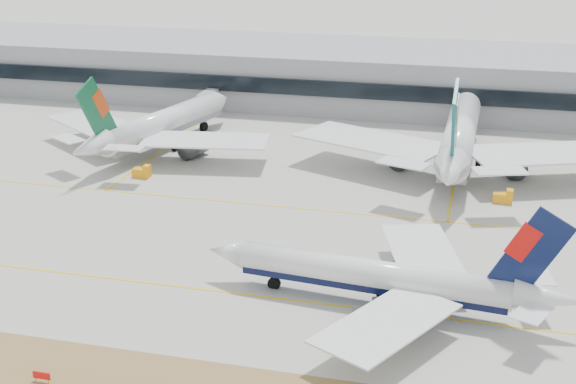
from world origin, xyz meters
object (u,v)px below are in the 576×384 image
(widebody_cathay, at_px, (459,139))
(terminal, at_px, (348,74))
(taxiing_airliner, at_px, (385,278))
(widebody_eva, at_px, (159,126))

(widebody_cathay, relative_size, terminal, 0.25)
(taxiing_airliner, height_order, widebody_cathay, widebody_cathay)
(widebody_eva, xyz_separation_m, terminal, (32.50, 56.78, 1.97))
(widebody_cathay, bearing_deg, terminal, 31.97)
(taxiing_airliner, relative_size, widebody_cathay, 0.75)
(terminal, bearing_deg, taxiing_airliner, -77.32)
(widebody_eva, bearing_deg, widebody_cathay, -74.80)
(taxiing_airliner, xyz_separation_m, widebody_cathay, (6.47, 64.15, 2.32))
(terminal, bearing_deg, widebody_cathay, -58.58)
(taxiing_airliner, xyz_separation_m, widebody_eva, (-59.14, 61.56, 1.31))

